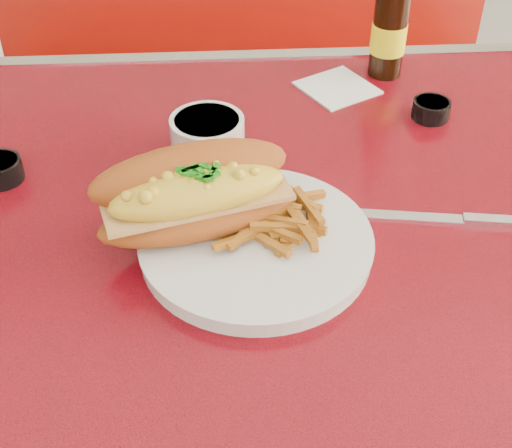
{
  "coord_description": "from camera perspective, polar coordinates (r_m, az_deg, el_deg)",
  "views": [
    {
      "loc": [
        -0.07,
        -0.71,
        1.33
      ],
      "look_at": [
        -0.03,
        -0.09,
        0.81
      ],
      "focal_mm": 50.0,
      "sensor_mm": 36.0,
      "label": 1
    }
  ],
  "objects": [
    {
      "name": "sauce_cup_left",
      "position": [
        0.99,
        -19.81,
        4.17
      ],
      "size": [
        0.08,
        0.08,
        0.03
      ],
      "rotation": [
        0.0,
        0.0,
        0.42
      ],
      "color": "black",
      "rests_on": "diner_table"
    },
    {
      "name": "diner_table",
      "position": [
        1.01,
        1.49,
        -5.31
      ],
      "size": [
        1.23,
        0.83,
        0.77
      ],
      "color": "red",
      "rests_on": "ground"
    },
    {
      "name": "paper_napkin",
      "position": [
        1.15,
        6.51,
        10.78
      ],
      "size": [
        0.14,
        0.14,
        0.0
      ],
      "primitive_type": "cube",
      "rotation": [
        0.0,
        0.0,
        0.51
      ],
      "color": "white",
      "rests_on": "diner_table"
    },
    {
      "name": "mac_hoagie",
      "position": [
        0.81,
        -4.88,
        2.46
      ],
      "size": [
        0.26,
        0.17,
        0.1
      ],
      "rotation": [
        0.0,
        0.0,
        0.27
      ],
      "color": "#A8501B",
      "rests_on": "dinner_plate"
    },
    {
      "name": "gravy_ramekin",
      "position": [
        0.97,
        -3.9,
        7.05
      ],
      "size": [
        0.13,
        0.13,
        0.06
      ],
      "rotation": [
        0.0,
        0.0,
        0.37
      ],
      "color": "silver",
      "rests_on": "diner_table"
    },
    {
      "name": "knife",
      "position": [
        0.9,
        15.62,
        0.41
      ],
      "size": [
        0.22,
        0.05,
        0.01
      ],
      "rotation": [
        0.0,
        0.0,
        -0.16
      ],
      "color": "silver",
      "rests_on": "diner_table"
    },
    {
      "name": "beer_bottle",
      "position": [
        1.17,
        10.66,
        15.34
      ],
      "size": [
        0.06,
        0.06,
        0.22
      ],
      "rotation": [
        0.0,
        0.0,
        0.02
      ],
      "color": "black",
      "rests_on": "diner_table"
    },
    {
      "name": "booth_bench_far",
      "position": [
        1.84,
        -0.7,
        5.61
      ],
      "size": [
        1.2,
        0.51,
        0.9
      ],
      "color": "#951209",
      "rests_on": "ground"
    },
    {
      "name": "dinner_plate",
      "position": [
        0.82,
        0.0,
        -1.56
      ],
      "size": [
        0.34,
        0.34,
        0.02
      ],
      "rotation": [
        0.0,
        0.0,
        0.28
      ],
      "color": "silver",
      "rests_on": "diner_table"
    },
    {
      "name": "sauce_cup_right",
      "position": [
        1.09,
        13.84,
        8.95
      ],
      "size": [
        0.07,
        0.07,
        0.03
      ],
      "rotation": [
        0.0,
        0.0,
        0.25
      ],
      "color": "black",
      "rests_on": "diner_table"
    },
    {
      "name": "fries_pile",
      "position": [
        0.82,
        1.26,
        0.68
      ],
      "size": [
        0.12,
        0.11,
        0.03
      ],
      "primitive_type": null,
      "rotation": [
        0.0,
        0.0,
        -0.06
      ],
      "color": "#C07620",
      "rests_on": "dinner_plate"
    },
    {
      "name": "fork",
      "position": [
        0.88,
        1.65,
        2.1
      ],
      "size": [
        0.02,
        0.13,
        0.0
      ],
      "rotation": [
        0.0,
        0.0,
        1.66
      ],
      "color": "silver",
      "rests_on": "dinner_plate"
    }
  ]
}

